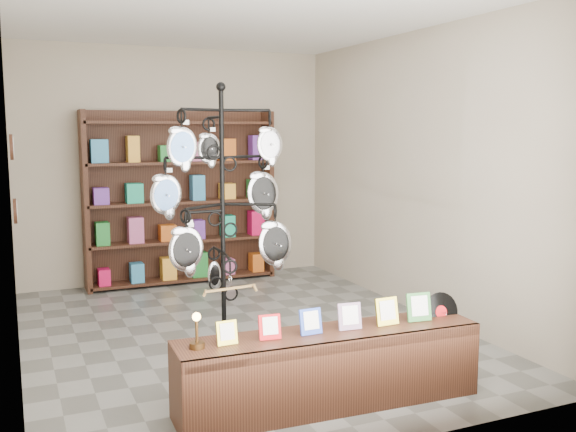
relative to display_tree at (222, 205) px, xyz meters
name	(u,v)px	position (x,y,z in m)	size (l,w,h in m)	color
ground	(242,332)	(0.41, 0.73, -1.35)	(5.00, 5.00, 0.00)	slate
room_envelope	(240,142)	(0.41, 0.73, 0.50)	(5.00, 5.00, 5.00)	#AC9F8A
display_tree	(222,205)	(0.00, 0.00, 0.00)	(1.20, 1.00, 2.34)	black
front_shelf	(330,368)	(0.43, -1.10, -1.08)	(2.23, 0.55, 0.78)	black
back_shelving	(181,203)	(0.41, 3.03, -0.32)	(2.42, 0.36, 2.20)	black
wall_clocks	(13,179)	(-1.56, 1.53, 0.15)	(0.03, 0.24, 0.84)	black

